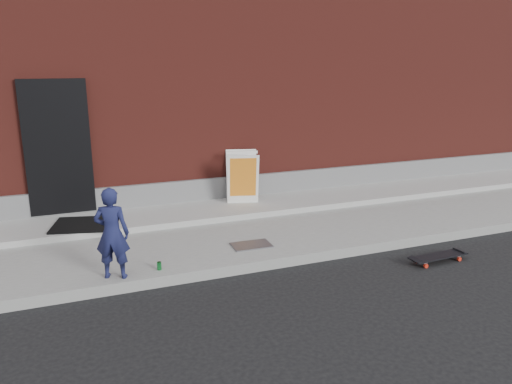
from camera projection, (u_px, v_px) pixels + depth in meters
name	position (u px, v px, depth m)	size (l,w,h in m)	color
ground	(271.00, 270.00, 6.90)	(80.00, 80.00, 0.00)	black
sidewalk	(235.00, 231.00, 8.23)	(20.00, 3.00, 0.15)	gray
apron	(219.00, 209.00, 9.01)	(20.00, 1.20, 0.10)	#999993
building	(163.00, 73.00, 12.55)	(20.00, 8.10, 5.00)	maroon
child	(112.00, 233.00, 6.16)	(0.43, 0.28, 1.17)	#181C44
skateboard	(438.00, 257.00, 7.15)	(0.90, 0.27, 0.10)	red
pizza_sign	(242.00, 177.00, 9.22)	(0.73, 0.81, 0.95)	white
soda_can	(159.00, 266.00, 6.52)	(0.06, 0.06, 0.11)	#198033
doormat	(86.00, 224.00, 7.99)	(0.99, 0.80, 0.03)	black
utility_plate	(251.00, 245.00, 7.38)	(0.57, 0.37, 0.02)	#5C5C61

